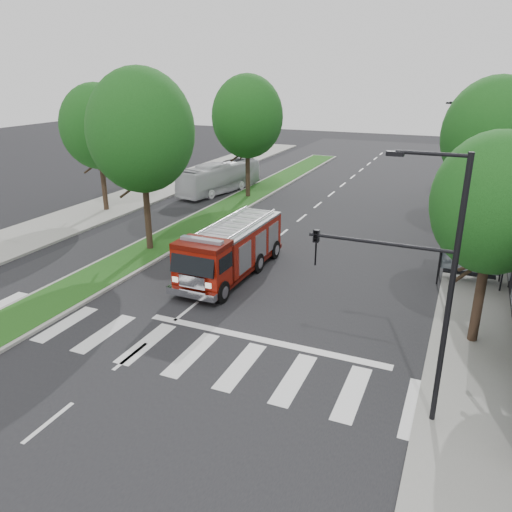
% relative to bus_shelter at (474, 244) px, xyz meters
% --- Properties ---
extents(ground, '(140.00, 140.00, 0.00)m').
position_rel_bus_shelter_xyz_m(ground, '(-11.20, -8.15, -2.04)').
color(ground, black).
rests_on(ground, ground).
extents(sidewalk_right, '(5.00, 80.00, 0.15)m').
position_rel_bus_shelter_xyz_m(sidewalk_right, '(1.30, 1.85, -1.96)').
color(sidewalk_right, gray).
rests_on(sidewalk_right, ground).
extents(sidewalk_left, '(5.00, 80.00, 0.15)m').
position_rel_bus_shelter_xyz_m(sidewalk_left, '(-25.70, 1.85, -1.96)').
color(sidewalk_left, gray).
rests_on(sidewalk_left, ground).
extents(median, '(3.00, 50.00, 0.15)m').
position_rel_bus_shelter_xyz_m(median, '(-17.20, 9.85, -1.96)').
color(median, gray).
rests_on(median, ground).
extents(bus_shelter, '(3.20, 1.60, 2.61)m').
position_rel_bus_shelter_xyz_m(bus_shelter, '(0.00, 0.00, 0.00)').
color(bus_shelter, black).
rests_on(bus_shelter, ground).
extents(tree_right_near, '(4.40, 4.40, 8.05)m').
position_rel_bus_shelter_xyz_m(tree_right_near, '(0.30, -6.15, 3.47)').
color(tree_right_near, black).
rests_on(tree_right_near, ground).
extents(tree_right_mid, '(5.60, 5.60, 9.72)m').
position_rel_bus_shelter_xyz_m(tree_right_mid, '(0.30, 5.85, 4.45)').
color(tree_right_mid, black).
rests_on(tree_right_mid, ground).
extents(tree_right_far, '(5.00, 5.00, 8.73)m').
position_rel_bus_shelter_xyz_m(tree_right_far, '(0.30, 15.85, 3.80)').
color(tree_right_far, black).
rests_on(tree_right_far, ground).
extents(tree_median_near, '(5.80, 5.80, 10.16)m').
position_rel_bus_shelter_xyz_m(tree_median_near, '(-17.20, -2.15, 4.77)').
color(tree_median_near, black).
rests_on(tree_median_near, ground).
extents(tree_median_far, '(5.60, 5.60, 9.72)m').
position_rel_bus_shelter_xyz_m(tree_median_far, '(-17.20, 11.85, 4.45)').
color(tree_median_far, black).
rests_on(tree_median_far, ground).
extents(tree_left_mid, '(5.20, 5.20, 9.16)m').
position_rel_bus_shelter_xyz_m(tree_left_mid, '(-25.20, 3.85, 4.12)').
color(tree_left_mid, black).
rests_on(tree_left_mid, ground).
extents(streetlight_right_near, '(4.08, 0.22, 8.00)m').
position_rel_bus_shelter_xyz_m(streetlight_right_near, '(-1.59, -11.65, 2.63)').
color(streetlight_right_near, black).
rests_on(streetlight_right_near, ground).
extents(streetlight_right_far, '(2.11, 0.20, 8.00)m').
position_rel_bus_shelter_xyz_m(streetlight_right_far, '(-0.85, 11.85, 2.44)').
color(streetlight_right_far, black).
rests_on(streetlight_right_far, ground).
extents(fire_engine, '(2.62, 8.17, 2.82)m').
position_rel_bus_shelter_xyz_m(fire_engine, '(-11.21, -3.59, -0.69)').
color(fire_engine, '#4D0A04').
rests_on(fire_engine, ground).
extents(city_bus, '(3.86, 9.35, 2.54)m').
position_rel_bus_shelter_xyz_m(city_bus, '(-20.26, 12.83, -0.77)').
color(city_bus, silver).
rests_on(city_bus, ground).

